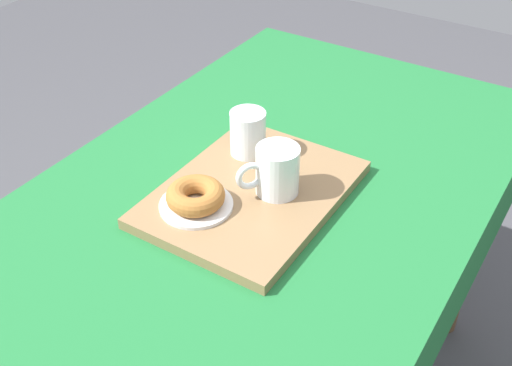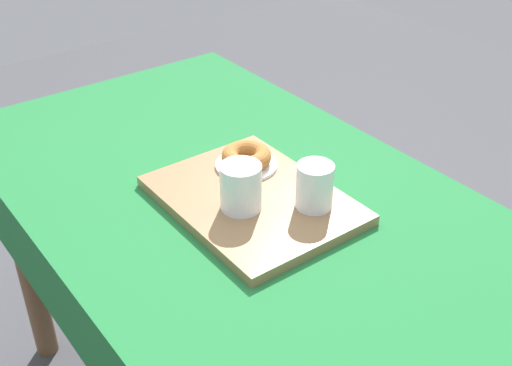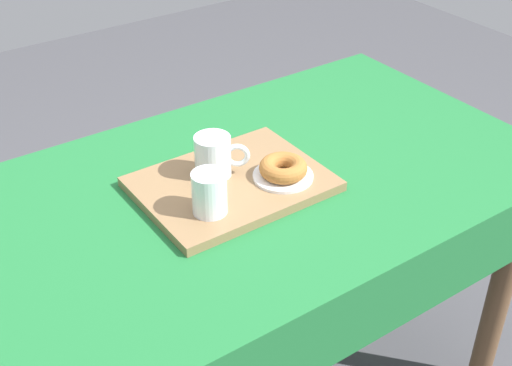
{
  "view_description": "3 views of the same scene",
  "coord_description": "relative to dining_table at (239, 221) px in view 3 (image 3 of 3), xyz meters",
  "views": [
    {
      "loc": [
        -0.77,
        -0.51,
        1.52
      ],
      "look_at": [
        0.03,
        -0.0,
        0.81
      ],
      "focal_mm": 44.22,
      "sensor_mm": 36.0,
      "label": 1
    },
    {
      "loc": [
        0.89,
        -0.64,
        1.52
      ],
      "look_at": [
        0.02,
        0.01,
        0.83
      ],
      "focal_mm": 45.53,
      "sensor_mm": 36.0,
      "label": 2
    },
    {
      "loc": [
        0.69,
        1.06,
        1.63
      ],
      "look_at": [
        -0.01,
        0.05,
        0.81
      ],
      "focal_mm": 48.14,
      "sensor_mm": 36.0,
      "label": 3
    }
  ],
  "objects": [
    {
      "name": "sugar_donut_left",
      "position": [
        -0.08,
        0.06,
        0.15
      ],
      "size": [
        0.11,
        0.11,
        0.04
      ],
      "primitive_type": "torus",
      "color": "#A3662D",
      "rests_on": "donut_plate_left"
    },
    {
      "name": "water_glass_near",
      "position": [
        0.12,
        0.07,
        0.16
      ],
      "size": [
        0.07,
        0.07,
        0.09
      ],
      "color": "white",
      "rests_on": "serving_tray"
    },
    {
      "name": "tea_mug_left",
      "position": [
        0.04,
        -0.04,
        0.17
      ],
      "size": [
        0.11,
        0.09,
        0.09
      ],
      "color": "white",
      "rests_on": "serving_tray"
    },
    {
      "name": "dining_table",
      "position": [
        0.0,
        0.0,
        0.0
      ],
      "size": [
        1.46,
        0.8,
        0.78
      ],
      "color": "#1E6B33",
      "rests_on": "ground"
    },
    {
      "name": "serving_tray",
      "position": [
        0.02,
        -0.0,
        0.11
      ],
      "size": [
        0.4,
        0.31,
        0.02
      ],
      "primitive_type": "cube",
      "color": "olive",
      "rests_on": "dining_table"
    },
    {
      "name": "donut_plate_left",
      "position": [
        -0.08,
        0.06,
        0.13
      ],
      "size": [
        0.13,
        0.13,
        0.01
      ],
      "primitive_type": "cylinder",
      "color": "white",
      "rests_on": "serving_tray"
    }
  ]
}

